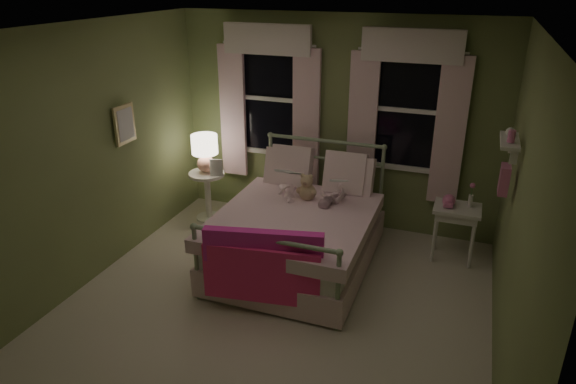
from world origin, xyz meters
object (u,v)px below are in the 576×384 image
at_px(child_right, 336,176).
at_px(teddy_bear, 307,189).
at_px(bed, 299,232).
at_px(table_lamp, 205,150).
at_px(nightstand_right, 457,215).
at_px(nightstand_left, 207,189).
at_px(child_left, 288,169).

bearing_deg(child_right, teddy_bear, 39.67).
relative_size(bed, table_lamp, 4.15).
relative_size(bed, nightstand_right, 3.18).
relative_size(bed, nightstand_left, 3.13).
relative_size(child_left, teddy_bear, 2.31).
bearing_deg(child_left, bed, 101.73).
xyz_separation_m(teddy_bear, table_lamp, (-1.48, 0.39, 0.16)).
height_order(bed, child_left, child_left).
relative_size(child_left, nightstand_right, 1.15).
bearing_deg(child_left, nightstand_left, -32.63).
distance_m(bed, child_left, 0.75).
distance_m(bed, nightstand_right, 1.75).
height_order(table_lamp, nightstand_right, table_lamp).
xyz_separation_m(teddy_bear, nightstand_left, (-1.48, 0.39, -0.37)).
distance_m(child_left, teddy_bear, 0.35).
xyz_separation_m(bed, teddy_bear, (0.00, 0.26, 0.41)).
height_order(bed, nightstand_left, bed).
relative_size(child_right, teddy_bear, 2.25).
height_order(bed, table_lamp, bed).
relative_size(bed, child_left, 2.77).
bearing_deg(bed, table_lamp, 156.33).
bearing_deg(child_right, table_lamp, 2.78).
relative_size(child_left, child_right, 1.03).
xyz_separation_m(table_lamp, nightstand_right, (3.09, 0.02, -0.40)).
bearing_deg(teddy_bear, child_left, 150.50).
bearing_deg(nightstand_left, child_left, -10.76).
bearing_deg(child_left, child_right, 158.13).
bearing_deg(table_lamp, nightstand_right, 0.45).
distance_m(child_right, nightstand_right, 1.40).
bearing_deg(nightstand_left, table_lamp, -90.00).
height_order(child_left, teddy_bear, child_left).
height_order(child_left, table_lamp, child_left).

